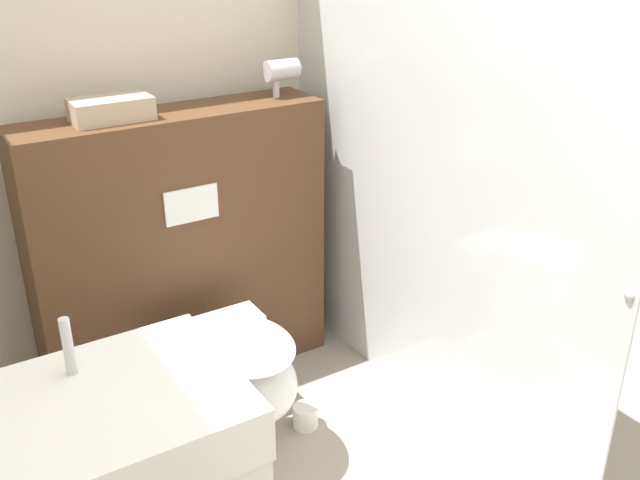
% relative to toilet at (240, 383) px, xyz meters
% --- Properties ---
extents(wall_back, '(8.00, 0.06, 2.50)m').
position_rel_toilet_xyz_m(wall_back, '(0.39, 0.86, 0.95)').
color(wall_back, beige).
rests_on(wall_back, ground_plane).
extents(partition_panel, '(1.23, 0.30, 1.19)m').
position_rel_toilet_xyz_m(partition_panel, '(0.03, 0.58, 0.30)').
color(partition_panel, '#51331E').
rests_on(partition_panel, ground_plane).
extents(shower_glass, '(0.04, 1.85, 1.91)m').
position_rel_toilet_xyz_m(shower_glass, '(0.76, -0.10, 0.65)').
color(shower_glass, silver).
rests_on(shower_glass, ground_plane).
extents(toilet, '(0.40, 0.58, 0.51)m').
position_rel_toilet_xyz_m(toilet, '(0.00, 0.00, 0.00)').
color(toilet, white).
rests_on(toilet, ground_plane).
extents(hair_drier, '(0.17, 0.09, 0.15)m').
position_rel_toilet_xyz_m(hair_drier, '(0.54, 0.58, 1.00)').
color(hair_drier, '#B7B7BC').
rests_on(hair_drier, partition_panel).
extents(folded_towel, '(0.29, 0.16, 0.08)m').
position_rel_toilet_xyz_m(folded_towel, '(-0.19, 0.58, 0.93)').
color(folded_towel, tan).
rests_on(folded_towel, partition_panel).
extents(spare_toilet_roll, '(0.10, 0.10, 0.09)m').
position_rel_toilet_xyz_m(spare_toilet_roll, '(0.27, -0.02, -0.25)').
color(spare_toilet_roll, white).
rests_on(spare_toilet_roll, ground_plane).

